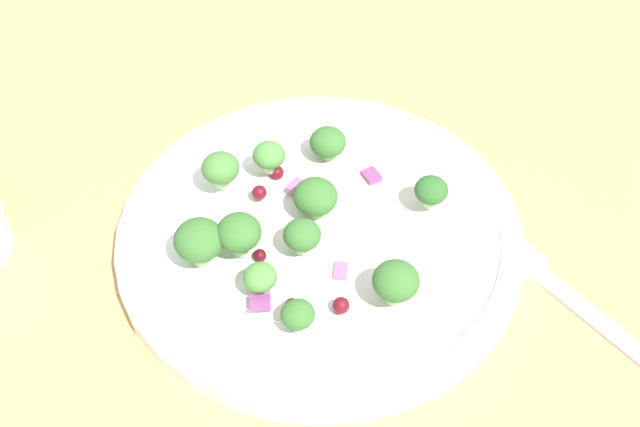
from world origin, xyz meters
TOP-DOWN VIEW (x-y plane):
  - ground_plane at (0.00, 0.00)cm, footprint 180.00×180.00cm
  - plate at (-0.10, -1.26)cm, footprint 25.16×25.16cm
  - dressing_pool at (-0.10, -1.26)cm, footprint 14.59×14.59cm
  - broccoli_floret_0 at (2.48, -8.27)cm, footprint 2.98×2.98cm
  - broccoli_floret_1 at (4.90, -4.58)cm, footprint 1.94×1.94cm
  - broccoli_floret_2 at (-4.50, -4.55)cm, footprint 2.09×2.09cm
  - broccoli_floret_3 at (-1.24, -1.56)cm, footprint 2.76×2.76cm
  - broccoli_floret_4 at (-3.27, -7.52)cm, footprint 2.40×2.40cm
  - broccoli_floret_5 at (7.15, -2.40)cm, footprint 1.92×1.92cm
  - broccoli_floret_6 at (2.11, -5.95)cm, footprint 2.67×2.67cm
  - broccoli_floret_7 at (-6.24, -0.83)cm, footprint 2.40×2.40cm
  - broccoli_floret_8 at (-1.63, 5.53)cm, footprint 2.09×2.09cm
  - broccoli_floret_9 at (5.45, 3.03)cm, footprint 2.67×2.67cm
  - broccoli_floret_10 at (1.89, -2.28)cm, footprint 2.25×2.25cm
  - cranberry_0 at (2.38, -4.83)cm, footprint 0.83×0.83cm
  - cranberry_1 at (6.15, 0.37)cm, footprint 0.98×0.98cm
  - cranberry_2 at (-2.26, -1.67)cm, footprint 0.78×0.78cm
  - cranberry_3 at (6.07, -2.78)cm, footprint 0.75×0.75cm
  - cranberry_4 at (-2.31, -5.10)cm, footprint 0.94×0.94cm
  - cranberry_5 at (-4.49, -4.15)cm, footprint 0.99×0.99cm
  - onion_bit_0 at (-3.06, -2.73)cm, footprint 1.49×1.41cm
  - onion_bit_1 at (-4.40, 2.02)cm, footprint 1.52×1.42cm
  - onion_bit_2 at (4.77, -4.51)cm, footprint 1.46×1.03cm
  - onion_bit_3 at (3.33, 0.14)cm, footprint 1.34×0.96cm
  - onion_bit_4 at (5.95, -4.58)cm, footprint 1.11×1.28cm
  - fork at (5.62, 14.84)cm, footprint 15.40×13.34cm

SIDE VIEW (x-z plane):
  - ground_plane at x=0.00cm, z-range -2.00..0.00cm
  - fork at x=5.62cm, z-range 0.00..0.50cm
  - plate at x=-0.10cm, z-range 0.01..1.71cm
  - dressing_pool at x=-0.10cm, z-range 1.20..1.40cm
  - onion_bit_3 at x=3.33cm, z-range 1.24..1.61cm
  - onion_bit_2 at x=4.77cm, z-range 1.22..1.65cm
  - onion_bit_1 at x=-4.40cm, z-range 1.41..1.77cm
  - cranberry_0 at x=2.38cm, z-range 1.25..2.08cm
  - cranberry_5 at x=-4.49cm, z-range 1.21..2.20cm
  - onion_bit_4 at x=5.95cm, z-range 1.69..2.00cm
  - onion_bit_0 at x=-3.06cm, z-range 1.67..2.10cm
  - cranberry_3 at x=6.07cm, z-range 1.54..2.29cm
  - cranberry_1 at x=6.15cm, z-range 1.48..2.46cm
  - cranberry_4 at x=-2.31cm, z-range 1.66..2.60cm
  - cranberry_2 at x=-2.26cm, z-range 1.79..2.57cm
  - broccoli_floret_5 at x=7.15cm, z-range 1.47..3.42cm
  - broccoli_floret_7 at x=-6.24cm, z-range 1.51..3.94cm
  - broccoli_floret_1 at x=4.90cm, z-range 1.85..3.81cm
  - broccoli_floret_3 at x=-1.24cm, z-range 1.49..4.28cm
  - broccoli_floret_10 at x=1.89cm, z-range 1.85..4.13cm
  - broccoli_floret_0 at x=2.48cm, z-range 1.62..4.63cm
  - broccoli_floret_8 at x=-1.63cm, z-range 2.12..4.23cm
  - broccoli_floret_2 at x=-4.50cm, z-range 2.17..4.29cm
  - broccoli_floret_4 at x=-3.27cm, z-range 2.05..4.48cm
  - broccoli_floret_9 at x=5.45cm, z-range 1.96..4.67cm
  - broccoli_floret_6 at x=2.11cm, z-range 2.05..4.75cm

